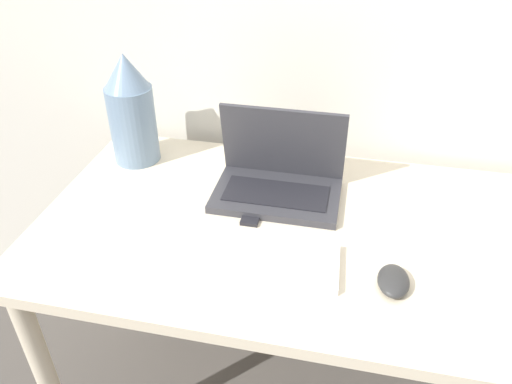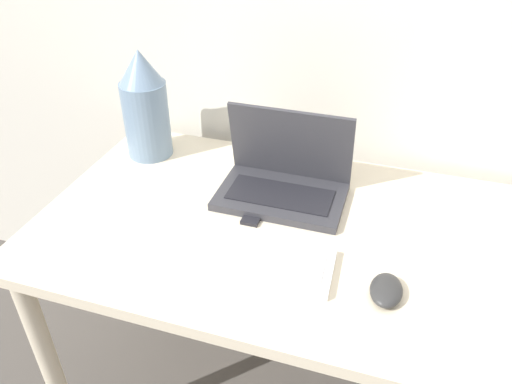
% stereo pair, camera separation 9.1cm
% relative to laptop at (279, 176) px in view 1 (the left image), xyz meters
% --- Properties ---
extents(desk, '(1.25, 0.72, 0.72)m').
position_rel_laptop_xyz_m(desk, '(0.06, -0.13, -0.14)').
color(desk, beige).
rests_on(desk, ground_plane).
extents(laptop, '(0.32, 0.21, 0.23)m').
position_rel_laptop_xyz_m(laptop, '(0.00, 0.00, 0.00)').
color(laptop, '#333338').
rests_on(laptop, desk).
extents(keyboard, '(0.47, 0.17, 0.02)m').
position_rel_laptop_xyz_m(keyboard, '(-0.05, -0.28, -0.04)').
color(keyboard, white).
rests_on(keyboard, desk).
extents(mouse, '(0.07, 0.10, 0.03)m').
position_rel_laptop_xyz_m(mouse, '(0.29, -0.29, -0.03)').
color(mouse, '#2D2D2D').
rests_on(mouse, desk).
extents(vase, '(0.13, 0.13, 0.31)m').
position_rel_laptop_xyz_m(vase, '(-0.43, 0.09, 0.10)').
color(vase, slate).
rests_on(vase, desk).
extents(mp3_player, '(0.04, 0.07, 0.01)m').
position_rel_laptop_xyz_m(mp3_player, '(-0.05, -0.13, -0.05)').
color(mp3_player, black).
rests_on(mp3_player, desk).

